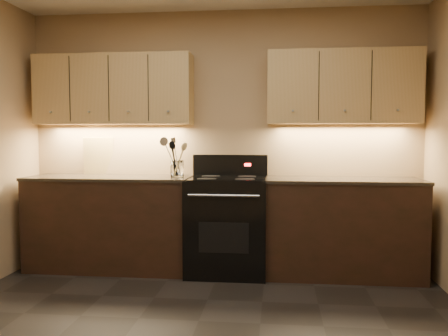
% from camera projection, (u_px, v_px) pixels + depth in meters
% --- Properties ---
extents(wall_back, '(4.00, 0.04, 2.60)m').
position_uv_depth(wall_back, '(223.00, 139.00, 4.87)').
color(wall_back, tan).
rests_on(wall_back, ground).
extents(counter_left, '(1.62, 0.62, 0.93)m').
position_uv_depth(counter_left, '(111.00, 222.00, 4.75)').
color(counter_left, black).
rests_on(counter_left, ground).
extents(counter_right, '(1.46, 0.62, 0.93)m').
position_uv_depth(counter_right, '(343.00, 227.00, 4.50)').
color(counter_right, black).
rests_on(counter_right, ground).
extents(stove, '(0.76, 0.68, 1.14)m').
position_uv_depth(stove, '(227.00, 224.00, 4.60)').
color(stove, black).
rests_on(stove, ground).
extents(upper_cab_left, '(1.60, 0.30, 0.70)m').
position_uv_depth(upper_cab_left, '(114.00, 90.00, 4.81)').
color(upper_cab_left, tan).
rests_on(upper_cab_left, wall_back).
extents(upper_cab_right, '(1.44, 0.30, 0.70)m').
position_uv_depth(upper_cab_right, '(343.00, 87.00, 4.56)').
color(upper_cab_right, tan).
rests_on(upper_cab_right, wall_back).
extents(outlet_plate, '(0.08, 0.01, 0.12)m').
position_uv_depth(outlet_plate, '(101.00, 156.00, 5.02)').
color(outlet_plate, '#B2B5BA').
rests_on(outlet_plate, wall_back).
extents(utensil_crock, '(0.14, 0.14, 0.16)m').
position_uv_depth(utensil_crock, '(177.00, 169.00, 4.65)').
color(utensil_crock, white).
rests_on(utensil_crock, counter_left).
extents(cutting_board, '(0.31, 0.14, 0.39)m').
position_uv_depth(cutting_board, '(99.00, 156.00, 5.00)').
color(cutting_board, tan).
rests_on(cutting_board, counter_left).
extents(wooden_spoon, '(0.17, 0.07, 0.33)m').
position_uv_depth(wooden_spoon, '(174.00, 159.00, 4.63)').
color(wooden_spoon, tan).
rests_on(wooden_spoon, utensil_crock).
extents(black_spoon, '(0.09, 0.16, 0.35)m').
position_uv_depth(black_spoon, '(176.00, 158.00, 4.66)').
color(black_spoon, black).
rests_on(black_spoon, utensil_crock).
extents(black_turner, '(0.17, 0.13, 0.36)m').
position_uv_depth(black_turner, '(177.00, 158.00, 4.63)').
color(black_turner, black).
rests_on(black_turner, utensil_crock).
extents(steel_spatula, '(0.17, 0.12, 0.40)m').
position_uv_depth(steel_spatula, '(179.00, 156.00, 4.64)').
color(steel_spatula, silver).
rests_on(steel_spatula, utensil_crock).
extents(steel_skimmer, '(0.27, 0.17, 0.40)m').
position_uv_depth(steel_skimmer, '(179.00, 155.00, 4.63)').
color(steel_skimmer, silver).
rests_on(steel_skimmer, utensil_crock).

